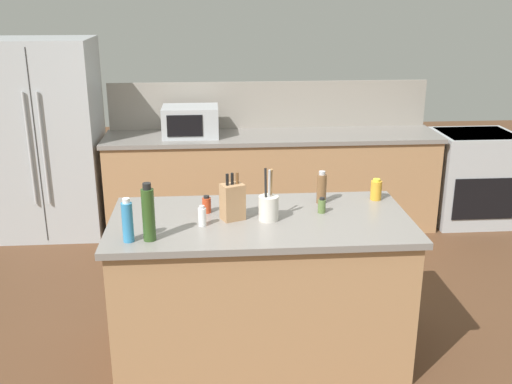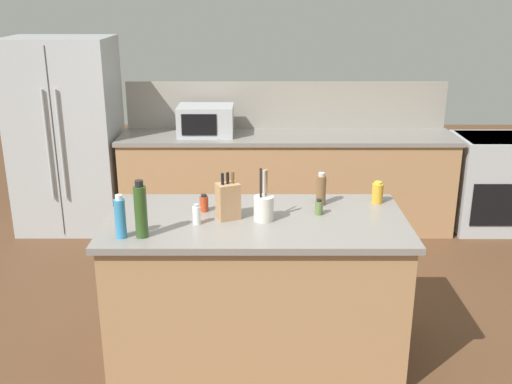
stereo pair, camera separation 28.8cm
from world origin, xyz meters
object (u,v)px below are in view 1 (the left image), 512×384
spice_jar_oregano (322,206)px  salt_shaker (202,216)px  microwave (190,121)px  pepper_grinder (322,188)px  range_oven (472,177)px  olive_oil_bottle (148,214)px  knife_block (233,201)px  refrigerator (47,139)px  spice_jar_paprika (207,205)px  honey_jar (376,190)px  dish_soap_bottle (128,221)px  utensil_crock (269,207)px

spice_jar_oregano → salt_shaker: bearing=-167.6°
microwave → pepper_grinder: bearing=-65.4°
range_oven → olive_oil_bottle: (-2.96, -2.48, 0.63)m
microwave → salt_shaker: (0.13, -2.29, -0.08)m
knife_block → spice_jar_oregano: knife_block is taller
spice_jar_oregano → salt_shaker: 0.75m
range_oven → olive_oil_bottle: bearing=-140.0°
refrigerator → spice_jar_paprika: size_ratio=16.79×
olive_oil_bottle → honey_jar: olive_oil_bottle is taller
microwave → dish_soap_bottle: bearing=-96.3°
microwave → spice_jar_paprika: bearing=-85.8°
refrigerator → dish_soap_bottle: refrigerator is taller
knife_block → honey_jar: size_ratio=2.04×
microwave → olive_oil_bottle: bearing=-93.7°
utensil_crock → olive_oil_bottle: olive_oil_bottle is taller
refrigerator → salt_shaker: refrigerator is taller
spice_jar_oregano → dish_soap_bottle: size_ratio=0.40×
spice_jar_oregano → refrigerator: bearing=135.4°
refrigerator → salt_shaker: 2.77m
range_oven → spice_jar_oregano: (-1.93, -2.13, 0.52)m
knife_block → utensil_crock: (0.21, -0.03, -0.03)m
spice_jar_paprika → pepper_grinder: size_ratio=0.52×
microwave → pepper_grinder: (0.89, -1.95, -0.04)m
pepper_grinder → spice_jar_oregano: size_ratio=2.15×
utensil_crock → olive_oil_bottle: 0.73m
range_oven → salt_shaker: bearing=-139.4°
honey_jar → dish_soap_bottle: dish_soap_bottle is taller
range_oven → microwave: 2.86m
spice_jar_paprika → dish_soap_bottle: size_ratio=0.44×
olive_oil_bottle → utensil_crock: bearing=20.4°
knife_block → refrigerator: bearing=103.1°
utensil_crock → honey_jar: 0.80m
knife_block → spice_jar_oregano: size_ratio=2.93×
refrigerator → pepper_grinder: (2.24, -2.00, 0.12)m
spice_jar_paprika → spice_jar_oregano: size_ratio=1.11×
utensil_crock → salt_shaker: bearing=-170.9°
pepper_grinder → dish_soap_bottle: (-1.17, -0.54, 0.02)m
range_oven → spice_jar_oregano: bearing=-132.2°
utensil_crock → pepper_grinder: bearing=37.0°
dish_soap_bottle → spice_jar_paprika: bearing=44.5°
olive_oil_bottle → honey_jar: bearing=21.7°
knife_block → pepper_grinder: knife_block is taller
range_oven → spice_jar_oregano: size_ratio=9.28×
refrigerator → olive_oil_bottle: 2.80m
olive_oil_bottle → honey_jar: size_ratio=2.32×
olive_oil_bottle → spice_jar_oregano: size_ratio=3.33×
knife_block → salt_shaker: knife_block is taller
spice_jar_paprika → olive_oil_bottle: olive_oil_bottle is taller
utensil_crock → refrigerator: bearing=129.3°
utensil_crock → spice_jar_paprika: 0.40m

